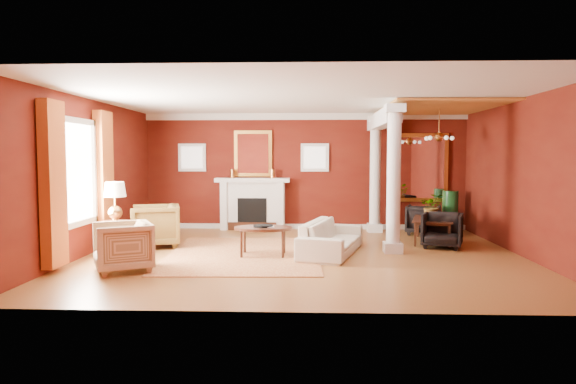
{
  "coord_description": "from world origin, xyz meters",
  "views": [
    {
      "loc": [
        0.1,
        -9.41,
        1.83
      ],
      "look_at": [
        -0.3,
        0.35,
        1.15
      ],
      "focal_mm": 32.0,
      "sensor_mm": 36.0,
      "label": 1
    }
  ],
  "objects_px": {
    "armchair_leopard": "(155,224)",
    "coffee_table": "(263,229)",
    "side_table": "(115,207)",
    "armchair_stripe": "(123,244)",
    "dining_table": "(434,224)",
    "sofa": "(331,232)"
  },
  "relations": [
    {
      "from": "armchair_leopard",
      "to": "armchair_stripe",
      "type": "distance_m",
      "value": 2.22
    },
    {
      "from": "armchair_stripe",
      "to": "side_table",
      "type": "bearing_deg",
      "value": 178.2
    },
    {
      "from": "sofa",
      "to": "side_table",
      "type": "relative_size",
      "value": 1.55
    },
    {
      "from": "armchair_stripe",
      "to": "dining_table",
      "type": "height_order",
      "value": "armchair_stripe"
    },
    {
      "from": "sofa",
      "to": "dining_table",
      "type": "bearing_deg",
      "value": -42.76
    },
    {
      "from": "side_table",
      "to": "dining_table",
      "type": "distance_m",
      "value": 6.48
    },
    {
      "from": "armchair_stripe",
      "to": "coffee_table",
      "type": "distance_m",
      "value": 2.51
    },
    {
      "from": "sofa",
      "to": "dining_table",
      "type": "relative_size",
      "value": 1.48
    },
    {
      "from": "armchair_stripe",
      "to": "side_table",
      "type": "distance_m",
      "value": 1.49
    },
    {
      "from": "coffee_table",
      "to": "dining_table",
      "type": "distance_m",
      "value": 3.88
    },
    {
      "from": "side_table",
      "to": "coffee_table",
      "type": "bearing_deg",
      "value": 1.43
    },
    {
      "from": "side_table",
      "to": "sofa",
      "type": "bearing_deg",
      "value": 4.7
    },
    {
      "from": "sofa",
      "to": "armchair_stripe",
      "type": "xyz_separation_m",
      "value": [
        -3.39,
        -1.61,
        0.02
      ]
    },
    {
      "from": "armchair_leopard",
      "to": "coffee_table",
      "type": "relative_size",
      "value": 0.89
    },
    {
      "from": "coffee_table",
      "to": "armchair_stripe",
      "type": "bearing_deg",
      "value": -147.63
    },
    {
      "from": "side_table",
      "to": "armchair_leopard",
      "type": "bearing_deg",
      "value": 63.96
    },
    {
      "from": "dining_table",
      "to": "side_table",
      "type": "bearing_deg",
      "value": 119.53
    },
    {
      "from": "coffee_table",
      "to": "side_table",
      "type": "height_order",
      "value": "side_table"
    },
    {
      "from": "coffee_table",
      "to": "armchair_leopard",
      "type": "bearing_deg",
      "value": 159.02
    },
    {
      "from": "armchair_leopard",
      "to": "coffee_table",
      "type": "xyz_separation_m",
      "value": [
        2.27,
        -0.87,
        0.02
      ]
    },
    {
      "from": "armchair_leopard",
      "to": "coffee_table",
      "type": "bearing_deg",
      "value": 53.5
    },
    {
      "from": "armchair_stripe",
      "to": "side_table",
      "type": "height_order",
      "value": "side_table"
    }
  ]
}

